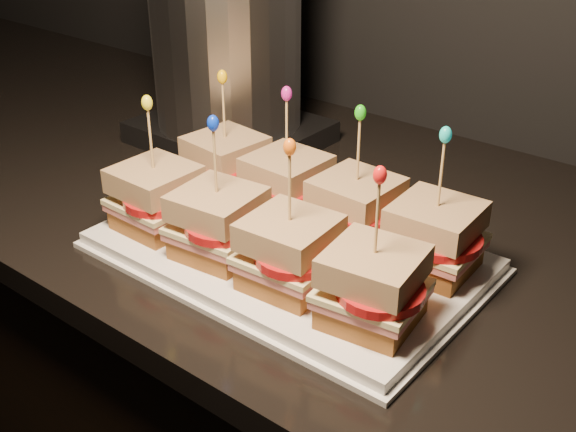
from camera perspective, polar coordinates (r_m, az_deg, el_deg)
The scene contains 62 objects.
granite_slab at distance 0.86m, azimuth 9.11°, elevation -2.35°, with size 2.71×0.66×0.03m, color black.
platter at distance 0.79m, azimuth -0.00°, elevation -2.94°, with size 0.40×0.25×0.02m, color white.
platter_rim at distance 0.79m, azimuth -0.00°, elevation -3.31°, with size 0.42×0.26×0.01m, color white.
sandwich_0_bread_bot at distance 0.90m, azimuth -4.85°, elevation 2.59°, with size 0.08×0.08×0.02m, color brown.
sandwich_0_ham at distance 0.90m, azimuth -4.89°, elevation 3.46°, with size 0.09×0.08×0.01m, color #C4605F.
sandwich_0_cheese at distance 0.89m, azimuth -4.91°, elevation 3.87°, with size 0.09×0.09×0.01m, color beige.
sandwich_0_tomato at distance 0.88m, azimuth -4.62°, elevation 3.98°, with size 0.08×0.08×0.01m, color #B61416.
sandwich_0_bread_top at distance 0.88m, azimuth -4.97°, elevation 5.39°, with size 0.08×0.08×0.03m, color brown.
sandwich_0_pick at distance 0.87m, azimuth -5.09°, elevation 8.06°, with size 0.00×0.00×0.09m, color tan.
sandwich_0_frill at distance 0.85m, azimuth -5.22°, elevation 10.90°, with size 0.01×0.01×0.02m, color #EFB204.
sandwich_1_bread_bot at distance 0.85m, azimuth -0.10°, elevation 0.85°, with size 0.08×0.08×0.02m, color brown.
sandwich_1_ham at distance 0.84m, azimuth -0.10°, elevation 1.76°, with size 0.09×0.08×0.01m, color #C4605F.
sandwich_1_cheese at distance 0.84m, azimuth -0.10°, elevation 2.19°, with size 0.09×0.09×0.01m, color beige.
sandwich_1_tomato at distance 0.82m, azimuth 0.29°, elevation 2.29°, with size 0.08×0.08×0.01m, color #B61416.
sandwich_1_bread_top at distance 0.83m, azimuth -0.11°, elevation 3.80°, with size 0.08×0.08×0.03m, color brown.
sandwich_1_pick at distance 0.81m, azimuth -0.11°, elevation 6.63°, with size 0.00×0.00×0.09m, color tan.
sandwich_1_frill at distance 0.79m, azimuth -0.11°, elevation 9.65°, with size 0.01×0.01×0.02m, color #BF1A8D.
sandwich_2_bread_bot at distance 0.80m, azimuth 5.27°, elevation -1.14°, with size 0.08×0.08×0.02m, color brown.
sandwich_2_ham at distance 0.79m, azimuth 5.32°, elevation -0.18°, with size 0.09×0.08×0.01m, color #C4605F.
sandwich_2_cheese at distance 0.79m, azimuth 5.34°, elevation 0.27°, with size 0.09×0.09×0.01m, color beige.
sandwich_2_tomato at distance 0.77m, azimuth 5.86°, elevation 0.33°, with size 0.08×0.08×0.01m, color #B61416.
sandwich_2_bread_top at distance 0.78m, azimuth 5.43°, elevation 1.95°, with size 0.08×0.08×0.03m, color brown.
sandwich_2_pick at distance 0.76m, azimuth 5.58°, elevation 4.93°, with size 0.00×0.00×0.09m, color tan.
sandwich_2_frill at distance 0.74m, azimuth 5.74°, elevation 8.13°, with size 0.01×0.01×0.02m, color #21AE15.
sandwich_3_bread_bot at distance 0.76m, azimuth 11.30°, elevation -3.34°, with size 0.08×0.08×0.02m, color brown.
sandwich_3_ham at distance 0.75m, azimuth 11.40°, elevation -2.36°, with size 0.09×0.08×0.01m, color #C4605F.
sandwich_3_cheese at distance 0.75m, azimuth 11.45°, elevation -1.90°, with size 0.09×0.09×0.01m, color beige.
sandwich_3_tomato at distance 0.73m, azimuth 12.11°, elevation -1.86°, with size 0.08×0.08×0.01m, color #B61416.
sandwich_3_bread_top at distance 0.73m, azimuth 11.64°, elevation -0.15°, with size 0.08×0.08×0.03m, color brown.
sandwich_3_pick at distance 0.71m, azimuth 11.98°, elevation 2.95°, with size 0.00×0.00×0.09m, color tan.
sandwich_3_frill at distance 0.70m, azimuth 12.34°, elevation 6.29°, with size 0.01×0.01×0.02m, color #15CBC7.
sandwich_4_bread_bot at distance 0.83m, azimuth -10.23°, elevation -0.11°, with size 0.08×0.08×0.02m, color brown.
sandwich_4_ham at distance 0.83m, azimuth -10.32°, elevation 0.81°, with size 0.09×0.08×0.01m, color #C4605F.
sandwich_4_cheese at distance 0.82m, azimuth -10.36°, elevation 1.24°, with size 0.09×0.09×0.01m, color beige.
sandwich_4_tomato at distance 0.81m, azimuth -10.15°, elevation 1.33°, with size 0.08×0.08×0.01m, color #B61416.
sandwich_4_bread_top at distance 0.81m, azimuth -10.51°, elevation 2.87°, with size 0.08×0.08×0.03m, color brown.
sandwich_4_pick at distance 0.79m, azimuth -10.79°, elevation 5.72°, with size 0.00×0.00×0.09m, color tan.
sandwich_4_frill at distance 0.78m, azimuth -11.08°, elevation 8.78°, with size 0.01×0.01×0.02m, color yellow.
sandwich_5_bread_bot at distance 0.77m, azimuth -5.45°, elevation -2.22°, with size 0.08×0.08×0.02m, color brown.
sandwich_5_ham at distance 0.76m, azimuth -5.50°, elevation -1.24°, with size 0.09×0.08×0.01m, color #C4605F.
sandwich_5_cheese at distance 0.76m, azimuth -5.53°, elevation -0.79°, with size 0.09×0.09×0.01m, color beige.
sandwich_5_tomato at distance 0.75m, azimuth -5.20°, elevation -0.74°, with size 0.08×0.08×0.01m, color #B61416.
sandwich_5_bread_top at distance 0.75m, azimuth -5.62°, elevation 0.94°, with size 0.08×0.08×0.03m, color brown.
sandwich_5_pick at distance 0.73m, azimuth -5.78°, elevation 4.01°, with size 0.00×0.00×0.09m, color tan.
sandwich_5_frill at distance 0.71m, azimuth -5.95°, elevation 7.31°, with size 0.01×0.01×0.02m, color #092ED2.
sandwich_6_bread_bot at distance 0.72m, azimuth 0.12°, elevation -4.65°, with size 0.08×0.08×0.02m, color brown.
sandwich_6_ham at distance 0.71m, azimuth 0.12°, elevation -3.63°, with size 0.09×0.08×0.01m, color #C4605F.
sandwich_6_cheese at distance 0.71m, azimuth 0.12°, elevation -3.15°, with size 0.09×0.09×0.01m, color beige.
sandwich_6_tomato at distance 0.69m, azimuth 0.59°, elevation -3.14°, with size 0.08×0.08×0.01m, color #B61416.
sandwich_6_bread_top at distance 0.69m, azimuth 0.13°, elevation -1.32°, with size 0.08×0.08×0.03m, color brown.
sandwich_6_pick at distance 0.67m, azimuth 0.13°, elevation 1.93°, with size 0.00×0.00×0.09m, color tan.
sandwich_6_frill at distance 0.65m, azimuth 0.13°, elevation 5.47°, with size 0.01×0.01×0.02m, color orange.
sandwich_7_bread_bot at distance 0.67m, azimuth 6.57°, elevation -7.39°, with size 0.08×0.08×0.02m, color brown.
sandwich_7_ham at distance 0.66m, azimuth 6.64°, elevation -6.34°, with size 0.09×0.08×0.01m, color #C4605F.
sandwich_7_cheese at distance 0.66m, azimuth 6.68°, elevation -5.84°, with size 0.09×0.09×0.01m, color beige.
sandwich_7_tomato at distance 0.65m, azimuth 7.32°, elevation -5.88°, with size 0.08×0.08×0.01m, color #B61416.
sandwich_7_bread_top at distance 0.65m, azimuth 6.80°, elevation -3.93°, with size 0.08×0.08×0.03m, color brown.
sandwich_7_pick at distance 0.62m, azimuth 7.03°, elevation -0.52°, with size 0.00×0.00×0.09m, color tan.
sandwich_7_frill at distance 0.60m, azimuth 7.28°, elevation 3.23°, with size 0.01×0.01×0.02m, color red.
appliance_base at distance 1.10m, azimuth -4.57°, elevation 6.65°, with size 0.25×0.21×0.03m, color #262628.
appliance_body at distance 1.05m, azimuth -4.89°, elevation 14.47°, with size 0.21×0.21×0.28m, color silver.
appliance at distance 1.05m, azimuth -4.88°, elevation 14.19°, with size 0.25×0.21×0.33m, color silver, non-canonical shape.
Camera 1 is at (0.21, 1.02, 1.32)m, focal length 45.00 mm.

